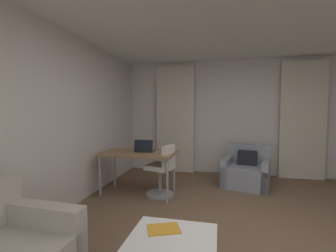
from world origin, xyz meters
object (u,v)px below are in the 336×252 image
at_px(laptop, 144,149).
at_px(magazine_open, 164,229).
at_px(desk, 138,156).
at_px(armchair, 246,172).
at_px(desk_chair, 162,173).

relative_size(laptop, magazine_open, 1.02).
bearing_deg(laptop, magazine_open, -66.81).
relative_size(desk, laptop, 3.70).
xyz_separation_m(armchair, desk, (-1.89, -0.89, 0.41)).
relative_size(desk_chair, magazine_open, 2.63).
xyz_separation_m(desk, magazine_open, (0.90, -1.84, -0.26)).
xyz_separation_m(desk, laptop, (0.10, 0.04, 0.11)).
bearing_deg(desk_chair, armchair, 31.45).
bearing_deg(armchair, desk, -154.72).
xyz_separation_m(desk, desk_chair, (0.42, -0.00, -0.28)).
bearing_deg(desk, armchair, 25.28).
relative_size(armchair, magazine_open, 2.96).
height_order(desk, laptop, laptop).
relative_size(desk_chair, laptop, 2.59).
bearing_deg(desk_chair, magazine_open, -75.32).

